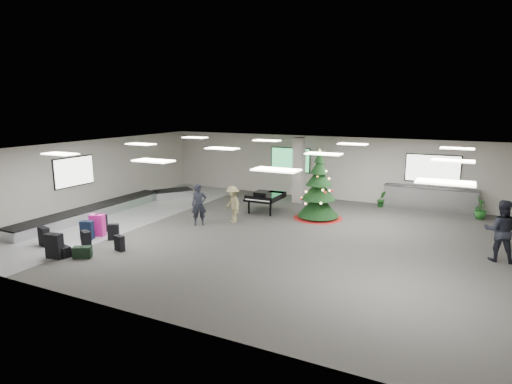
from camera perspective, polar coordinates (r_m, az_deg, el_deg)
The scene contains 21 objects.
ground at distance 16.09m, azimuth 1.82°, elevation -5.70°, with size 18.00×18.00×0.00m, color #353431.
room_envelope at distance 16.32m, azimuth 1.64°, elevation 2.95°, with size 18.02×14.02×3.21m.
baggage_carousel at distance 20.40m, azimuth -18.73°, elevation -1.96°, with size 2.28×9.71×0.43m.
service_counter at distance 21.10m, azimuth 22.14°, elevation -0.84°, with size 4.05×0.65×1.08m.
suitcase_0 at distance 15.03m, azimuth -25.28°, elevation -6.52°, with size 0.56×0.38×0.82m.
suitcase_1 at distance 15.52m, azimuth -21.71°, elevation -5.99°, with size 0.46×0.35×0.65m.
pink_suitcase at distance 16.89m, azimuth -20.39°, elevation -4.17°, with size 0.58×0.44×0.83m.
suitcase_3 at distance 16.27m, azimuth -18.48°, elevation -5.06°, with size 0.43×0.39×0.59m.
navy_suitcase at distance 16.62m, azimuth -21.60°, elevation -4.75°, with size 0.50×0.39×0.70m.
suitcase_5 at distance 16.48m, azimuth -26.41°, elevation -5.34°, with size 0.49×0.35×0.68m.
green_duffel at distance 14.76m, azimuth -22.14°, elevation -7.45°, with size 0.62×0.52×0.39m.
suitcase_7 at distance 15.02m, azimuth -17.74°, elevation -6.52°, with size 0.39×0.26×0.54m.
suitcase_8 at distance 17.43m, azimuth -19.91°, elevation -3.89°, with size 0.49×0.33×0.69m.
black_duffel at distance 15.16m, azimuth -24.26°, elevation -7.21°, with size 0.56×0.40×0.35m.
christmas_tree at distance 18.31m, azimuth 8.33°, elevation -0.36°, with size 2.10×2.10×2.99m.
grand_piano at distance 19.23m, azimuth 1.19°, elevation -0.63°, with size 1.37×1.74×0.99m.
traveler_a at distance 17.28m, azimuth -7.62°, elevation -1.71°, with size 0.61×0.40×1.67m, color black.
traveler_b at distance 17.57m, azimuth -3.11°, elevation -1.65°, with size 0.98×0.56×1.52m, color #8E8458.
traveler_bench at distance 15.23m, azimuth 29.83°, elevation -4.50°, with size 0.94×0.73×1.94m, color black.
potted_plant_left at distance 21.06m, azimuth 16.42°, elevation -0.91°, with size 0.43×0.34×0.77m, color #153E14.
potted_plant_right at distance 20.46m, azimuth 27.80°, elevation -2.02°, with size 0.49×0.49×0.87m, color #153E14.
Camera 1 is at (6.39, -13.97, 4.81)m, focal length 30.00 mm.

